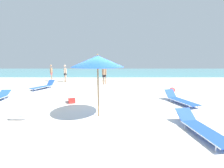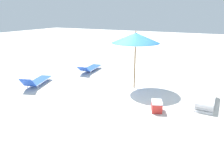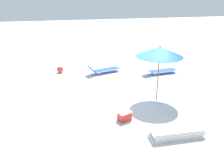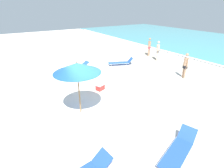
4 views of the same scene
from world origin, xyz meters
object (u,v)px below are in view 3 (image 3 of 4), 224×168
(sun_lounger_under_umbrella, at_px, (103,69))
(cooler_box, at_px, (124,116))
(sun_lounger_near_water_left, at_px, (160,70))
(beach_umbrella, at_px, (160,52))
(lounger_stack, at_px, (177,132))
(beach_ball, at_px, (60,70))

(sun_lounger_under_umbrella, bearing_deg, cooler_box, 160.29)
(sun_lounger_under_umbrella, xyz_separation_m, cooler_box, (-5.80, 0.16, -0.03))
(sun_lounger_near_water_left, bearing_deg, cooler_box, 138.33)
(beach_umbrella, distance_m, cooler_box, 3.26)
(lounger_stack, relative_size, beach_ball, 4.92)
(beach_umbrella, bearing_deg, sun_lounger_near_water_left, -23.91)
(lounger_stack, bearing_deg, beach_ball, 26.26)
(lounger_stack, xyz_separation_m, cooler_box, (1.46, 1.49, 0.02))
(cooler_box, bearing_deg, sun_lounger_under_umbrella, 66.51)
(sun_lounger_near_water_left, xyz_separation_m, beach_ball, (1.42, 5.81, -0.01))
(beach_umbrella, relative_size, sun_lounger_under_umbrella, 1.19)
(beach_umbrella, relative_size, lounger_stack, 1.32)
(lounger_stack, distance_m, cooler_box, 2.08)
(lounger_stack, distance_m, sun_lounger_under_umbrella, 7.37)
(sun_lounger_near_water_left, bearing_deg, sun_lounger_under_umbrella, 68.80)
(beach_umbrella, distance_m, lounger_stack, 3.74)
(beach_umbrella, bearing_deg, sun_lounger_under_umbrella, 23.29)
(sun_lounger_under_umbrella, relative_size, sun_lounger_near_water_left, 0.97)
(sun_lounger_near_water_left, height_order, cooler_box, sun_lounger_near_water_left)
(beach_ball, bearing_deg, sun_lounger_under_umbrella, -103.12)
(sun_lounger_near_water_left, relative_size, cooler_box, 3.68)
(lounger_stack, bearing_deg, sun_lounger_under_umbrella, 10.43)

